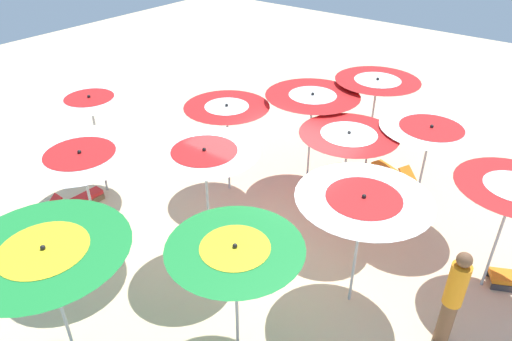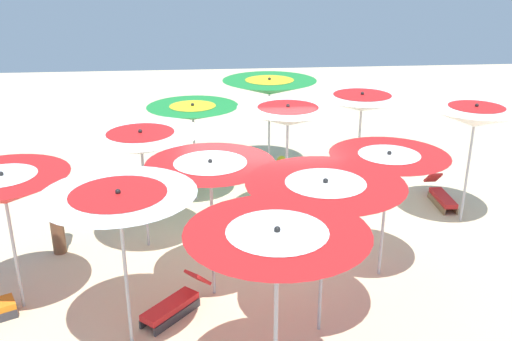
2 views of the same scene
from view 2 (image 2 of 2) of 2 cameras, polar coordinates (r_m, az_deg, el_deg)
name	(u,v)px [view 2 (image 2 of 2)]	position (r m, az deg, el deg)	size (l,w,h in m)	color
ground	(257,255)	(10.55, 0.08, -8.55)	(36.44, 36.44, 0.04)	beige
beach_umbrella_0	(4,189)	(8.95, -24.14, -1.73)	(1.92, 1.92, 2.27)	#B2B2B7
beach_umbrella_1	(119,206)	(7.51, -13.65, -3.54)	(2.04, 2.04, 2.38)	#B2B2B7
beach_umbrella_2	(277,245)	(6.09, 2.14, -7.52)	(2.02, 2.02, 2.49)	#B2B2B7
beach_umbrella_3	(141,143)	(10.24, -11.53, 2.75)	(2.17, 2.17, 2.30)	#B2B2B7
beach_umbrella_4	(211,172)	(8.50, -4.61, -0.16)	(1.95, 1.95, 2.33)	#B2B2B7
beach_umbrella_5	(325,197)	(7.65, 6.96, -2.72)	(2.16, 2.16, 2.40)	#B2B2B7
beach_umbrella_6	(193,113)	(12.18, -6.40, 5.82)	(1.96, 1.96, 2.23)	#B2B2B7
beach_umbrella_7	(288,116)	(10.90, 3.23, 5.52)	(1.96, 1.96, 2.52)	#B2B2B7
beach_umbrella_8	(388,165)	(9.32, 13.22, 0.52)	(1.92, 1.92, 2.25)	#B2B2B7
beach_umbrella_9	(269,87)	(13.90, 1.37, 8.43)	(2.30, 2.30, 2.40)	#B2B2B7
beach_umbrella_10	(362,103)	(12.53, 10.64, 6.76)	(2.26, 2.26, 2.42)	#B2B2B7
beach_umbrella_11	(475,116)	(11.80, 21.28, 5.11)	(2.02, 2.02, 2.50)	#B2B2B7
lounger_1	(185,177)	(13.58, -7.23, -0.69)	(1.13, 0.52, 0.61)	silver
lounger_2	(370,177)	(13.79, 11.44, -0.63)	(1.28, 0.79, 0.64)	olive
lounger_3	(174,304)	(8.94, -8.27, -13.17)	(1.17, 1.10, 0.54)	#333338
lounger_4	(441,196)	(13.14, 18.22, -2.43)	(1.39, 0.35, 0.57)	olive
beachgoer_0	(54,204)	(10.79, -19.75, -3.16)	(0.30, 0.30, 1.87)	brown
beach_ball	(282,161)	(14.82, 2.60, 1.01)	(0.26, 0.26, 0.26)	yellow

